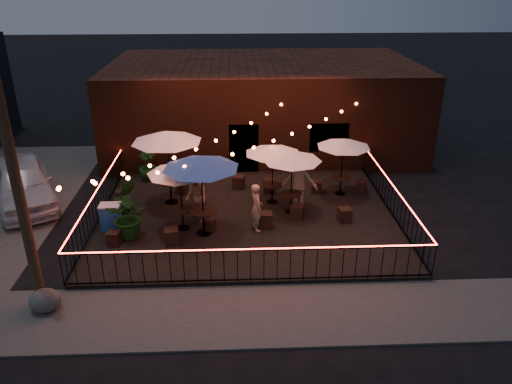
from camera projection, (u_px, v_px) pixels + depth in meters
ground at (249, 249)px, 15.45m from camera, size 110.00×110.00×0.00m
patio at (247, 217)px, 17.24m from camera, size 10.00×8.00×0.15m
sidewalk at (252, 315)px, 12.48m from camera, size 18.00×2.50×0.05m
brick_building at (263, 104)px, 23.77m from camera, size 14.00×8.00×4.00m
utility_pole at (12, 160)px, 11.22m from camera, size 0.26×0.26×8.00m
fence_front at (251, 266)px, 13.36m from camera, size 10.00×0.04×1.04m
fence_left at (99, 205)px, 16.80m from camera, size 0.04×8.00×1.04m
fence_right at (391, 199)px, 17.20m from camera, size 0.04×8.00×1.04m
festoon_lights at (215, 154)px, 15.92m from camera, size 10.02×8.72×1.32m
cafe_table_0 at (179, 170)px, 15.51m from camera, size 2.14×2.14×2.27m
cafe_table_1 at (167, 137)px, 17.14m from camera, size 3.14×3.14×2.71m
cafe_table_2 at (201, 164)px, 15.06m from camera, size 2.96×2.96×2.63m
cafe_table_3 at (273, 150)px, 17.38m from camera, size 2.61×2.61×2.19m
cafe_table_4 at (292, 157)px, 16.64m from camera, size 2.27×2.27×2.23m
cafe_table_5 at (344, 144)px, 18.03m from camera, size 2.49×2.49×2.18m
bistro_chair_0 at (114, 238)px, 15.30m from camera, size 0.42×0.42×0.44m
bistro_chair_1 at (172, 236)px, 15.33m from camera, size 0.50×0.50×0.51m
bistro_chair_2 at (121, 196)px, 18.13m from camera, size 0.45×0.45×0.43m
bistro_chair_3 at (182, 188)px, 18.83m from camera, size 0.45×0.45×0.42m
bistro_chair_4 at (209, 225)px, 16.12m from camera, size 0.45×0.45×0.41m
bistro_chair_5 at (266, 220)px, 16.34m from camera, size 0.44×0.44×0.50m
bistro_chair_6 at (238, 182)px, 19.24m from camera, size 0.49×0.49×0.50m
bistro_chair_7 at (269, 186)px, 18.90m from camera, size 0.44×0.44×0.51m
bistro_chair_8 at (297, 212)px, 16.89m from camera, size 0.54×0.54×0.50m
bistro_chair_9 at (345, 215)px, 16.72m from camera, size 0.46×0.46×0.48m
bistro_chair_10 at (317, 187)px, 18.89m from camera, size 0.46×0.46×0.46m
bistro_chair_11 at (361, 186)px, 18.97m from camera, size 0.47×0.47×0.44m
patron_a at (256, 207)px, 15.95m from camera, size 0.52×0.66×1.60m
patron_b at (196, 197)px, 16.45m from camera, size 0.95×1.05×1.76m
patron_c at (300, 180)px, 17.56m from camera, size 1.43×1.06×1.97m
potted_shrub_a at (129, 217)px, 15.53m from camera, size 1.44×1.30×1.43m
potted_shrub_b at (125, 197)px, 16.96m from camera, size 0.85×0.74×1.36m
potted_shrub_c at (148, 165)px, 19.84m from camera, size 0.92×0.92×1.29m
cooler at (111, 217)px, 16.14m from camera, size 0.67×0.48×0.88m
boulder at (45, 300)px, 12.52m from camera, size 0.89×0.77×0.65m
car_white at (23, 183)px, 18.09m from camera, size 3.84×5.17×1.64m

